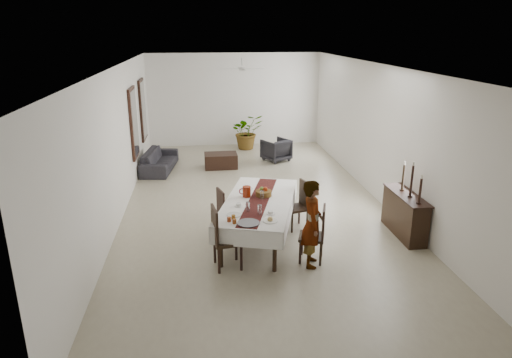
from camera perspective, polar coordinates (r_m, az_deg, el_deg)
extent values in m
cube|color=#B2AA8E|center=(10.83, -0.14, -3.22)|extent=(6.00, 12.00, 0.00)
cube|color=white|center=(10.10, -0.15, 13.93)|extent=(6.00, 12.00, 0.02)
cube|color=white|center=(16.22, -2.73, 9.85)|extent=(6.00, 0.02, 3.20)
cube|color=white|center=(4.80, 8.67, -11.42)|extent=(6.00, 0.02, 3.20)
cube|color=white|center=(10.43, -16.78, 4.38)|extent=(0.02, 12.00, 3.20)
cube|color=white|center=(11.11, 15.48, 5.31)|extent=(0.02, 12.00, 3.20)
cube|color=black|center=(8.82, 0.35, -2.92)|extent=(1.75, 2.76, 0.05)
cylinder|color=black|center=(7.98, -4.43, -8.52)|extent=(0.09, 0.09, 0.75)
cylinder|color=black|center=(7.82, 2.36, -9.05)|extent=(0.09, 0.09, 0.75)
cylinder|color=black|center=(10.16, -1.19, -2.43)|extent=(0.09, 0.09, 0.75)
cylinder|color=black|center=(10.04, 4.10, -2.73)|extent=(0.09, 0.09, 0.75)
cube|color=white|center=(8.81, 0.35, -2.73)|extent=(1.99, 3.00, 0.01)
cube|color=white|center=(8.98, -3.60, -3.41)|extent=(0.79, 2.65, 0.32)
cube|color=white|center=(8.80, 4.38, -3.90)|extent=(0.79, 2.65, 0.32)
cube|color=white|center=(7.63, -1.30, -7.46)|extent=(1.21, 0.37, 0.32)
cube|color=silver|center=(10.14, 1.58, -0.81)|extent=(1.21, 0.37, 0.32)
cube|color=#551B18|center=(8.81, 0.35, -2.68)|extent=(1.12, 2.67, 0.00)
cylinder|color=maroon|center=(8.96, -1.17, -1.59)|extent=(0.20, 0.20, 0.21)
torus|color=maroon|center=(8.98, -1.74, -1.56)|extent=(0.13, 0.06, 0.13)
cylinder|color=white|center=(8.12, 0.47, -3.87)|extent=(0.07, 0.07, 0.18)
cylinder|color=silver|center=(8.25, -1.03, -3.50)|extent=(0.07, 0.07, 0.18)
cylinder|color=white|center=(8.82, 0.75, -2.04)|extent=(0.07, 0.07, 0.18)
cylinder|color=white|center=(8.16, 1.86, -4.20)|extent=(0.10, 0.10, 0.06)
cylinder|color=white|center=(8.17, 1.86, -4.36)|extent=(0.16, 0.16, 0.01)
cylinder|color=white|center=(8.51, -2.19, -3.25)|extent=(0.10, 0.10, 0.06)
cylinder|color=white|center=(8.52, -2.18, -3.41)|extent=(0.16, 0.16, 0.01)
cylinder|color=white|center=(7.88, 1.78, -5.25)|extent=(0.26, 0.26, 0.02)
sphere|color=tan|center=(7.86, 1.78, -5.06)|extent=(0.10, 0.10, 0.10)
cylinder|color=silver|center=(8.13, -2.79, -4.49)|extent=(0.26, 0.26, 0.02)
cylinder|color=white|center=(9.40, -1.14, -1.26)|extent=(0.26, 0.26, 0.02)
cylinder|color=#444449|center=(7.78, -0.96, -5.53)|extent=(0.38, 0.38, 0.02)
cylinder|color=#8D4214|center=(7.78, -2.72, -5.31)|extent=(0.07, 0.07, 0.08)
cylinder|color=#993D16|center=(7.86, -3.39, -5.07)|extent=(0.07, 0.07, 0.08)
cylinder|color=brown|center=(7.95, -2.84, -4.79)|extent=(0.07, 0.07, 0.08)
cylinder|color=brown|center=(9.03, 0.95, -1.80)|extent=(0.32, 0.32, 0.11)
sphere|color=#A32F10|center=(9.02, 1.18, -1.28)|extent=(0.10, 0.10, 0.10)
sphere|color=olive|center=(9.04, 0.72, -1.24)|extent=(0.09, 0.09, 0.09)
cube|color=black|center=(8.20, 6.95, -7.19)|extent=(0.55, 0.55, 0.05)
cylinder|color=black|center=(8.14, 8.07, -9.33)|extent=(0.05, 0.05, 0.43)
cylinder|color=black|center=(8.46, 8.19, -8.23)|extent=(0.05, 0.05, 0.43)
cylinder|color=black|center=(8.16, 5.54, -9.17)|extent=(0.05, 0.05, 0.43)
cylinder|color=black|center=(8.48, 5.76, -8.07)|extent=(0.05, 0.05, 0.43)
cube|color=black|center=(8.07, 8.44, -5.37)|extent=(0.17, 0.43, 0.56)
cube|color=black|center=(9.46, 5.02, -3.64)|extent=(0.53, 0.53, 0.05)
cylinder|color=black|center=(9.49, 6.41, -5.15)|extent=(0.05, 0.05, 0.42)
cylinder|color=black|center=(9.77, 5.41, -4.42)|extent=(0.05, 0.05, 0.42)
cylinder|color=black|center=(9.34, 4.54, -5.50)|extent=(0.05, 0.05, 0.42)
cylinder|color=black|center=(9.62, 3.58, -4.74)|extent=(0.05, 0.05, 0.42)
cube|color=black|center=(9.45, 6.11, -1.83)|extent=(0.15, 0.42, 0.54)
cube|color=black|center=(7.93, -3.58, -7.70)|extent=(0.54, 0.54, 0.05)
cylinder|color=black|center=(8.19, -5.17, -8.92)|extent=(0.05, 0.05, 0.47)
cylinder|color=black|center=(7.85, -4.65, -10.17)|extent=(0.05, 0.05, 0.47)
cylinder|color=black|center=(8.25, -2.49, -8.62)|extent=(0.05, 0.05, 0.47)
cylinder|color=black|center=(7.92, -1.85, -9.84)|extent=(0.05, 0.05, 0.47)
cube|color=black|center=(7.76, -5.19, -5.72)|extent=(0.11, 0.48, 0.60)
cube|color=black|center=(9.17, -3.29, -4.44)|extent=(0.51, 0.51, 0.05)
cylinder|color=black|center=(9.35, -4.60, -5.51)|extent=(0.05, 0.05, 0.41)
cylinder|color=black|center=(9.06, -3.90, -6.30)|extent=(0.05, 0.05, 0.41)
cylinder|color=black|center=(9.45, -2.66, -5.19)|extent=(0.05, 0.05, 0.41)
cylinder|color=black|center=(9.17, -1.91, -5.97)|extent=(0.05, 0.05, 0.41)
cube|color=black|center=(9.00, -4.44, -2.96)|extent=(0.15, 0.41, 0.52)
imported|color=gray|center=(7.92, 7.06, -5.56)|extent=(0.48, 0.63, 1.56)
cube|color=black|center=(9.62, 18.07, -4.31)|extent=(0.37, 1.39, 0.83)
cube|color=black|center=(9.47, 18.33, -1.90)|extent=(0.41, 1.45, 0.03)
cylinder|color=black|center=(9.04, 19.68, -2.83)|extent=(0.09, 0.09, 0.03)
cylinder|color=black|center=(8.96, 19.84, -1.36)|extent=(0.05, 0.05, 0.46)
cylinder|color=white|center=(8.88, 20.03, 0.27)|extent=(0.03, 0.03, 0.07)
cylinder|color=black|center=(9.35, 18.69, -2.03)|extent=(0.09, 0.09, 0.03)
cylinder|color=black|center=(9.25, 18.89, -0.20)|extent=(0.05, 0.05, 0.60)
cylinder|color=beige|center=(9.15, 19.10, 1.81)|extent=(0.03, 0.03, 0.07)
cylinder|color=black|center=(9.66, 17.78, -1.28)|extent=(0.09, 0.09, 0.03)
cylinder|color=black|center=(9.58, 17.93, 0.23)|extent=(0.05, 0.05, 0.51)
cylinder|color=silver|center=(9.50, 18.10, 1.91)|extent=(0.03, 0.03, 0.07)
imported|color=#2C292E|center=(13.71, -11.96, 2.30)|extent=(1.03, 2.05, 0.57)
imported|color=#252328|center=(14.37, 2.52, 3.66)|extent=(1.02, 1.03, 0.69)
cube|color=black|center=(13.69, -4.41, 2.31)|extent=(0.97, 0.66, 0.43)
imported|color=#385E25|center=(15.79, -1.16, 5.96)|extent=(1.28, 1.17, 1.21)
cube|color=black|center=(12.55, -15.04, 6.78)|extent=(0.06, 1.05, 1.85)
cube|color=silver|center=(12.55, -14.88, 6.79)|extent=(0.01, 0.90, 1.70)
cube|color=black|center=(14.60, -13.98, 8.40)|extent=(0.06, 1.05, 1.85)
cube|color=silver|center=(14.60, -13.85, 8.41)|extent=(0.01, 0.90, 1.70)
cylinder|color=silver|center=(13.09, -1.78, 14.46)|extent=(0.04, 0.04, 0.20)
cylinder|color=silver|center=(13.10, -1.77, 13.59)|extent=(0.16, 0.16, 0.08)
cube|color=white|center=(13.45, -1.91, 13.71)|extent=(0.10, 0.55, 0.01)
cube|color=silver|center=(12.75, -1.62, 13.47)|extent=(0.10, 0.55, 0.01)
cube|color=white|center=(13.14, -0.21, 13.61)|extent=(0.55, 0.10, 0.01)
cube|color=white|center=(13.07, -3.34, 13.56)|extent=(0.55, 0.10, 0.01)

